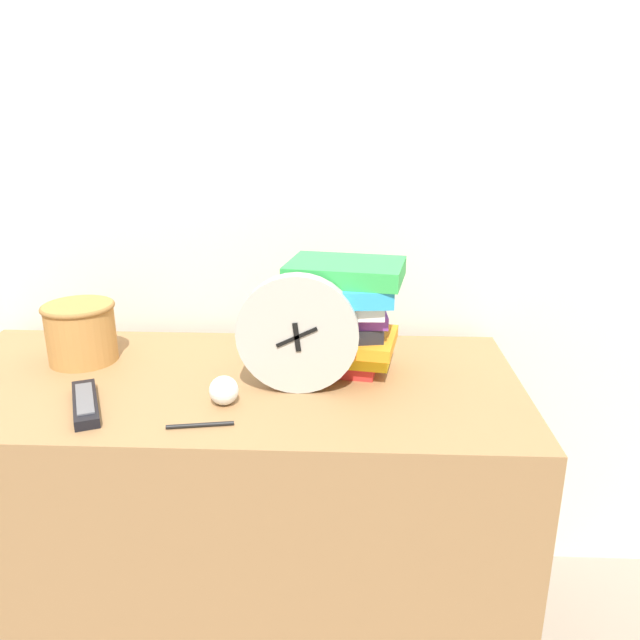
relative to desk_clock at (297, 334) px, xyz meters
name	(u,v)px	position (x,y,z in m)	size (l,w,h in m)	color
wall_back	(241,136)	(-0.17, 0.41, 0.37)	(6.00, 0.04, 2.40)	silver
desk	(230,518)	(-0.17, 0.05, -0.48)	(1.28, 0.58, 0.71)	olive
desk_clock	(297,334)	(0.00, 0.00, 0.00)	(0.25, 0.04, 0.25)	#B7B2A8
book_stack	(340,313)	(0.08, 0.11, 0.01)	(0.27, 0.22, 0.25)	red
basket	(81,330)	(-0.51, 0.14, -0.05)	(0.16, 0.16, 0.14)	#B27A3D
tv_remote	(85,403)	(-0.41, -0.10, -0.11)	(0.12, 0.19, 0.02)	black
crumpled_paper_ball	(224,390)	(-0.14, -0.07, -0.09)	(0.06, 0.06, 0.06)	white
pen	(200,425)	(-0.17, -0.16, -0.12)	(0.12, 0.03, 0.01)	black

